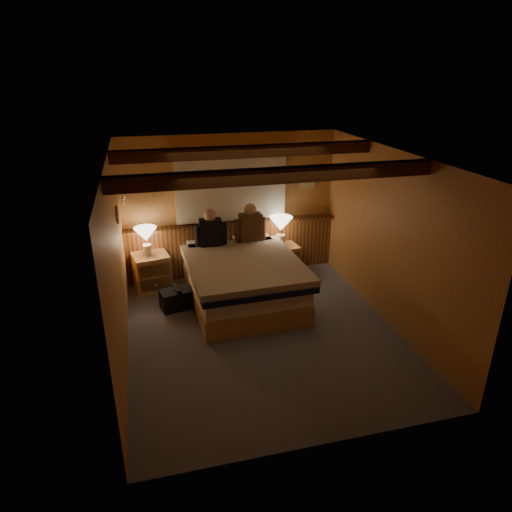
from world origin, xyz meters
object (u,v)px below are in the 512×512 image
object	(u,v)px
person_right	(250,225)
duffel_bag	(177,299)
nightstand_right	(283,260)
lamp_left	(146,236)
person_left	(211,231)
bed	(243,279)
lamp_right	(281,226)
nightstand_left	(152,272)

from	to	relation	value
person_right	duffel_bag	bearing A→B (deg)	-153.30
nightstand_right	lamp_left	xyz separation A→B (m)	(-2.29, -0.03, 0.66)
person_right	nightstand_right	bearing A→B (deg)	4.36
duffel_bag	person_left	bearing A→B (deg)	31.73
person_right	duffel_bag	world-z (taller)	person_right
bed	duffel_bag	size ratio (longest dim) A/B	3.98
person_left	nightstand_right	bearing A→B (deg)	9.90
bed	nightstand_right	xyz separation A→B (m)	(0.92, 0.83, -0.11)
person_left	duffel_bag	world-z (taller)	person_left
bed	lamp_right	world-z (taller)	lamp_right
duffel_bag	lamp_left	bearing A→B (deg)	102.85
bed	nightstand_right	distance (m)	1.24
nightstand_right	duffel_bag	xyz separation A→B (m)	(-1.92, -0.78, -0.11)
nightstand_left	nightstand_right	xyz separation A→B (m)	(2.25, 0.03, -0.04)
person_right	duffel_bag	distance (m)	1.70
bed	nightstand_left	bearing A→B (deg)	147.12
nightstand_right	person_right	size ratio (longest dim) A/B	0.81
bed	lamp_right	bearing A→B (deg)	42.78
lamp_left	lamp_right	distance (m)	2.24
person_left	person_right	xyz separation A→B (m)	(0.67, 0.08, 0.01)
person_left	duffel_bag	distance (m)	1.21
lamp_right	nightstand_left	bearing A→B (deg)	-178.39
duffel_bag	nightstand_right	bearing A→B (deg)	9.10
nightstand_left	person_left	world-z (taller)	person_left
lamp_left	person_left	bearing A→B (deg)	-6.91
lamp_right	duffel_bag	world-z (taller)	lamp_right
nightstand_left	person_left	distance (m)	1.18
bed	nightstand_right	world-z (taller)	bed
nightstand_right	lamp_left	bearing A→B (deg)	173.45
nightstand_right	lamp_right	world-z (taller)	lamp_right
lamp_left	person_right	size ratio (longest dim) A/B	0.72
lamp_left	person_left	size ratio (longest dim) A/B	0.74
lamp_left	person_right	distance (m)	1.68
nightstand_left	nightstand_right	distance (m)	2.25
bed	lamp_left	bearing A→B (deg)	147.78
person_left	duffel_bag	size ratio (longest dim) A/B	1.15
nightstand_left	person_left	bearing A→B (deg)	-17.64
nightstand_left	lamp_left	bearing A→B (deg)	165.19
nightstand_left	lamp_left	world-z (taller)	lamp_left
lamp_left	lamp_right	xyz separation A→B (m)	(2.24, 0.06, -0.04)
bed	nightstand_left	distance (m)	1.55
lamp_left	lamp_right	size ratio (longest dim) A/B	0.91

